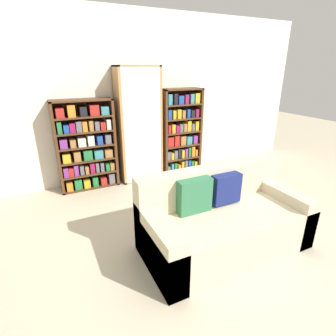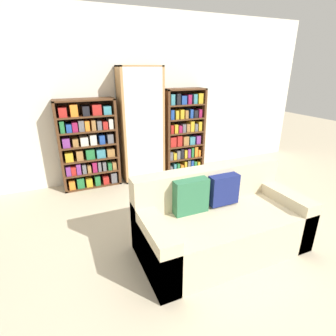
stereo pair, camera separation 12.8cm
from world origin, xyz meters
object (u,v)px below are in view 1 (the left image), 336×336
(couch, at_px, (223,222))
(bookshelf_right, at_px, (180,133))
(wine_bottle, at_px, (205,187))
(display_cabinet, at_px, (139,126))
(bookshelf_left, at_px, (86,146))

(couch, distance_m, bookshelf_right, 2.34)
(bookshelf_right, xyz_separation_m, wine_bottle, (-0.18, -1.15, -0.57))
(bookshelf_right, bearing_deg, display_cabinet, -178.77)
(bookshelf_left, bearing_deg, wine_bottle, -37.57)
(bookshelf_left, xyz_separation_m, wine_bottle, (1.49, -1.15, -0.52))
(bookshelf_left, xyz_separation_m, display_cabinet, (0.88, -0.02, 0.24))
(bookshelf_left, bearing_deg, couch, -65.16)
(couch, xyz_separation_m, display_cabinet, (-0.14, 2.18, 0.62))
(couch, distance_m, wine_bottle, 1.16)
(couch, relative_size, bookshelf_right, 1.16)
(display_cabinet, bearing_deg, bookshelf_right, 1.23)
(display_cabinet, bearing_deg, bookshelf_left, 178.89)
(wine_bottle, bearing_deg, bookshelf_left, 142.43)
(couch, bearing_deg, bookshelf_left, 114.84)
(couch, bearing_deg, bookshelf_right, 73.41)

